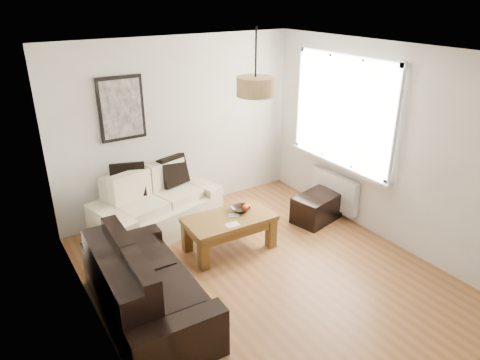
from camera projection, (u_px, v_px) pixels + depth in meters
floor at (267, 277)px, 5.26m from camera, size 4.50×4.50×0.00m
ceiling at (274, 53)px, 4.23m from camera, size 3.80×4.50×0.00m
wall_back at (180, 127)px, 6.48m from camera, size 3.80×0.04×2.60m
wall_front at (464, 286)px, 3.01m from camera, size 3.80×0.04×2.60m
wall_left at (93, 224)px, 3.80m from camera, size 0.04×4.50×2.60m
wall_right at (388, 146)px, 5.68m from camera, size 0.04×4.50×2.60m
window_bay at (344, 111)px, 6.16m from camera, size 0.14×1.90×1.60m
radiator at (334, 190)px, 6.63m from camera, size 0.10×0.90×0.52m
poster at (121, 109)px, 5.88m from camera, size 0.62×0.04×0.87m
pendant_shade at (255, 87)px, 4.61m from camera, size 0.40×0.40×0.20m
loveseat_cream at (157, 202)px, 6.16m from camera, size 1.88×1.32×0.85m
sofa_leather at (147, 283)px, 4.51m from camera, size 0.97×1.89×0.80m
coffee_table at (229, 233)px, 5.76m from camera, size 1.16×0.66×0.47m
ottoman at (317, 208)px, 6.49m from camera, size 0.79×0.59×0.40m
cushion_left at (128, 180)px, 6.03m from camera, size 0.49×0.29×0.47m
cushion_right at (173, 171)px, 6.37m from camera, size 0.45×0.25×0.43m
fruit_bowl at (240, 209)px, 5.80m from camera, size 0.25×0.25×0.06m
orange_a at (246, 207)px, 5.84m from camera, size 0.08×0.08×0.07m
orange_b at (249, 206)px, 5.85m from camera, size 0.07×0.07×0.06m
orange_c at (246, 207)px, 5.82m from camera, size 0.11×0.11×0.08m
papers at (232, 225)px, 5.47m from camera, size 0.18×0.13×0.01m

